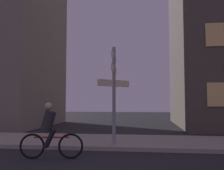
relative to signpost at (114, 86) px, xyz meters
name	(u,v)px	position (x,y,z in m)	size (l,w,h in m)	color
sidewalk_kerb	(108,141)	(-0.37, 1.11, -2.12)	(40.00, 3.31, 0.14)	gray
signpost	(114,86)	(0.00, 0.00, 0.00)	(1.02, 1.37, 3.45)	gray
cyclist	(50,132)	(-1.63, -1.89, -1.44)	(1.81, 0.38, 1.61)	black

